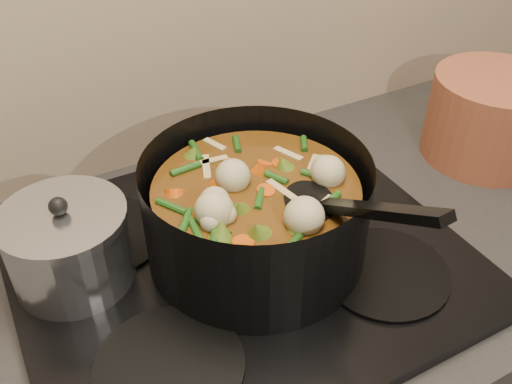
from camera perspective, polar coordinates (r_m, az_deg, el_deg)
name	(u,v)px	position (r m, az deg, el deg)	size (l,w,h in m)	color
stovetop	(240,259)	(0.84, -1.62, -6.70)	(0.62, 0.54, 0.03)	black
stockpot	(256,213)	(0.79, 0.04, -2.09)	(0.34, 0.43, 0.23)	black
saucepan	(69,246)	(0.80, -18.21, -5.14)	(0.17, 0.17, 0.14)	silver
terracotta_crock	(490,117)	(1.11, 22.36, 6.92)	(0.22, 0.22, 0.15)	#9C4733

